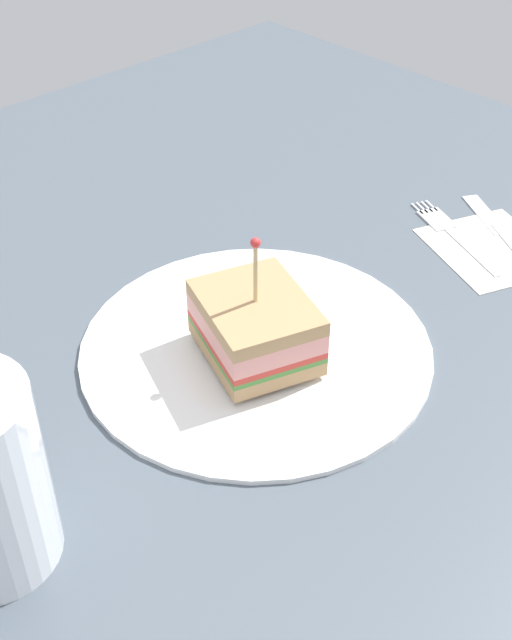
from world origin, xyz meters
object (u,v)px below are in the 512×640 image
object	(u,v)px
napkin	(492,249)
fork	(447,228)
sandwich_half_center	(256,327)
plate	(256,346)
knife	(494,224)

from	to	relation	value
napkin	fork	bearing A→B (deg)	92.18
sandwich_half_center	fork	bearing A→B (deg)	2.68
napkin	plate	bearing A→B (deg)	169.96
plate	knife	bearing A→B (deg)	-4.62
plate	napkin	distance (cm)	24.13
plate	knife	xyz separation A→B (cm)	(27.14, -2.19, -0.23)
sandwich_half_center	plate	bearing A→B (deg)	45.02
plate	knife	distance (cm)	27.23
knife	fork	bearing A→B (deg)	144.38
plate	napkin	bearing A→B (deg)	-10.04
plate	knife	size ratio (longest dim) A/B	2.37
sandwich_half_center	napkin	bearing A→B (deg)	-7.93
napkin	fork	size ratio (longest dim) A/B	0.86
knife	napkin	bearing A→B (deg)	-149.22
napkin	knife	world-z (taller)	knife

